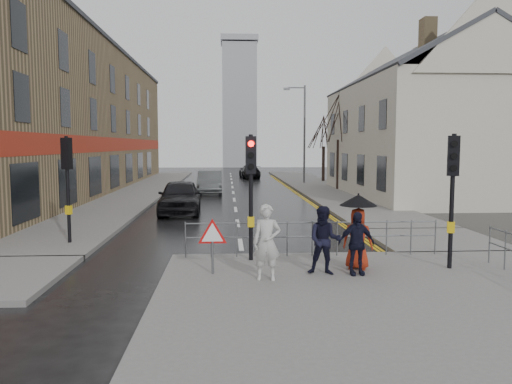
{
  "coord_description": "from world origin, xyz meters",
  "views": [
    {
      "loc": [
        -0.45,
        -13.13,
        3.26
      ],
      "look_at": [
        0.63,
        5.07,
        1.54
      ],
      "focal_mm": 35.0,
      "sensor_mm": 36.0,
      "label": 1
    }
  ],
  "objects": [
    {
      "name": "near_pavement",
      "position": [
        3.0,
        -3.5,
        0.07
      ],
      "size": [
        10.0,
        9.0,
        0.14
      ],
      "primitive_type": "cube",
      "color": "#605E5B",
      "rests_on": "ground"
    },
    {
      "name": "tree_far",
      "position": [
        8.0,
        30.0,
        4.42
      ],
      "size": [
        2.4,
        2.4,
        5.64
      ],
      "color": "#31211B",
      "rests_on": "right_pavement"
    },
    {
      "name": "traffic_signal_near_left",
      "position": [
        0.2,
        0.2,
        2.46
      ],
      "size": [
        0.28,
        0.27,
        3.4
      ],
      "color": "black",
      "rests_on": "near_pavement"
    },
    {
      "name": "warning_sign",
      "position": [
        -0.8,
        -1.21,
        1.04
      ],
      "size": [
        0.8,
        0.07,
        1.35
      ],
      "color": "#595B5E",
      "rests_on": "near_pavement"
    },
    {
      "name": "ground",
      "position": [
        0.0,
        0.0,
        0.0
      ],
      "size": [
        120.0,
        120.0,
        0.0
      ],
      "primitive_type": "plane",
      "color": "black",
      "rests_on": "ground"
    },
    {
      "name": "pedestrian_b",
      "position": [
        1.9,
        -1.42,
        0.97
      ],
      "size": [
        0.92,
        0.78,
        1.66
      ],
      "primitive_type": "imported",
      "rotation": [
        0.0,
        0.0,
        -0.21
      ],
      "color": "black",
      "rests_on": "near_pavement"
    },
    {
      "name": "car_far",
      "position": [
        1.84,
        36.26,
        0.65
      ],
      "size": [
        2.11,
        4.58,
        1.3
      ],
      "primitive_type": "imported",
      "rotation": [
        0.0,
        0.0,
        3.21
      ],
      "color": "black",
      "rests_on": "ground"
    },
    {
      "name": "pedestrian_with_umbrella",
      "position": [
        2.83,
        -0.96,
        1.22
      ],
      "size": [
        0.96,
        0.96,
        1.89
      ],
      "color": "#9B2712",
      "rests_on": "near_pavement"
    },
    {
      "name": "pedestrian_a",
      "position": [
        0.47,
        -1.83,
        1.02
      ],
      "size": [
        0.69,
        0.49,
        1.76
      ],
      "primitive_type": "imported",
      "rotation": [
        0.0,
        0.0,
        -0.12
      ],
      "color": "#B3B3AF",
      "rests_on": "near_pavement"
    },
    {
      "name": "pedestrian_d",
      "position": [
        2.65,
        -1.49,
        0.9
      ],
      "size": [
        0.92,
        0.44,
        1.53
      ],
      "primitive_type": "imported",
      "rotation": [
        0.0,
        0.0,
        0.08
      ],
      "color": "black",
      "rests_on": "near_pavement"
    },
    {
      "name": "guard_railing_front",
      "position": [
        1.95,
        0.6,
        0.86
      ],
      "size": [
        7.14,
        0.04,
        1.0
      ],
      "color": "#595B5E",
      "rests_on": "near_pavement"
    },
    {
      "name": "church_tower",
      "position": [
        1.5,
        62.0,
        9.0
      ],
      "size": [
        5.0,
        5.0,
        18.0
      ],
      "primitive_type": "cube",
      "color": "#95989D",
      "rests_on": "ground"
    },
    {
      "name": "street_lamp",
      "position": [
        5.82,
        28.0,
        4.71
      ],
      "size": [
        1.83,
        0.25,
        8.0
      ],
      "color": "#595B5E",
      "rests_on": "right_pavement"
    },
    {
      "name": "traffic_signal_near_right",
      "position": [
        5.2,
        -1.0,
        2.46
      ],
      "size": [
        0.34,
        0.33,
        3.4
      ],
      "color": "black",
      "rests_on": "near_pavement"
    },
    {
      "name": "car_mid",
      "position": [
        -1.57,
        20.44,
        0.76
      ],
      "size": [
        1.68,
        4.65,
        1.53
      ],
      "primitive_type": "imported",
      "rotation": [
        0.0,
        0.0,
        0.01
      ],
      "color": "#46494B",
      "rests_on": "ground"
    },
    {
      "name": "right_pavement",
      "position": [
        6.5,
        25.0,
        0.07
      ],
      "size": [
        4.0,
        40.0,
        0.14
      ],
      "primitive_type": "cube",
      "color": "#605E5B",
      "rests_on": "ground"
    },
    {
      "name": "building_left_terrace",
      "position": [
        -12.0,
        22.0,
        5.0
      ],
      "size": [
        8.0,
        42.0,
        10.0
      ],
      "primitive_type": "cube",
      "color": "#8D7751",
      "rests_on": "ground"
    },
    {
      "name": "pavement_bridge_right",
      "position": [
        6.5,
        3.0,
        0.07
      ],
      "size": [
        4.0,
        4.2,
        0.14
      ],
      "primitive_type": "cube",
      "color": "#605E5B",
      "rests_on": "ground"
    },
    {
      "name": "car_parked",
      "position": [
        -2.68,
        10.67,
        0.81
      ],
      "size": [
        2.06,
        4.8,
        1.62
      ],
      "primitive_type": "imported",
      "rotation": [
        0.0,
        0.0,
        0.03
      ],
      "color": "black",
      "rests_on": "ground"
    },
    {
      "name": "left_pavement",
      "position": [
        -6.5,
        23.0,
        0.07
      ],
      "size": [
        4.0,
        44.0,
        0.14
      ],
      "primitive_type": "cube",
      "color": "#605E5B",
      "rests_on": "ground"
    },
    {
      "name": "traffic_signal_far_left",
      "position": [
        -5.5,
        3.0,
        2.46
      ],
      "size": [
        0.34,
        0.33,
        3.4
      ],
      "color": "black",
      "rests_on": "left_pavement"
    },
    {
      "name": "tree_near",
      "position": [
        7.5,
        22.0,
        5.14
      ],
      "size": [
        2.4,
        2.4,
        6.58
      ],
      "color": "#31211B",
      "rests_on": "right_pavement"
    },
    {
      "name": "building_right_cream",
      "position": [
        12.0,
        18.0,
        4.78
      ],
      "size": [
        9.0,
        16.4,
        10.1
      ],
      "color": "beige",
      "rests_on": "ground"
    }
  ]
}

